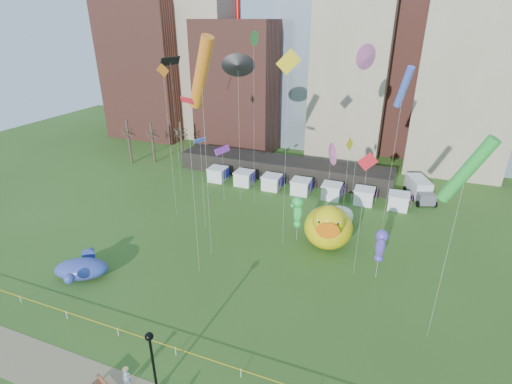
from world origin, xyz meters
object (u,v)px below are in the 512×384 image
at_px(lamppost, 152,356).
at_px(whale_inflatable, 82,267).
at_px(small_duck, 341,216).
at_px(box_truck, 419,189).
at_px(seahorse_green, 298,210).
at_px(woman, 127,378).
at_px(seahorse_purple, 381,244).
at_px(big_duck, 328,226).

bearing_deg(lamppost, whale_inflatable, 149.91).
distance_m(small_duck, box_truck, 16.92).
bearing_deg(small_duck, box_truck, 66.54).
height_order(seahorse_green, lamppost, seahorse_green).
xyz_separation_m(box_truck, woman, (-20.66, -45.22, -0.63)).
bearing_deg(woman, lamppost, -10.64).
height_order(seahorse_purple, box_truck, seahorse_purple).
bearing_deg(big_duck, woman, -120.45).
xyz_separation_m(big_duck, seahorse_green, (-3.97, 0.09, 1.43)).
distance_m(small_duck, seahorse_purple, 12.15).
height_order(big_duck, whale_inflatable, big_duck).
bearing_deg(woman, small_duck, 50.43).
height_order(lamppost, box_truck, lamppost).
bearing_deg(seahorse_green, whale_inflatable, -119.86).
relative_size(whale_inflatable, woman, 4.10).
bearing_deg(seahorse_purple, big_duck, 143.23).
bearing_deg(woman, box_truck, 44.61).
distance_m(seahorse_green, whale_inflatable, 25.64).
height_order(small_duck, seahorse_purple, seahorse_purple).
height_order(seahorse_green, box_truck, seahorse_green).
relative_size(lamppost, box_truck, 0.81).
bearing_deg(seahorse_green, big_duck, 19.86).
xyz_separation_m(seahorse_green, woman, (-6.16, -25.68, -3.45)).
bearing_deg(seahorse_green, woman, -82.34).
relative_size(small_duck, whale_inflatable, 0.65).
relative_size(seahorse_green, lamppost, 1.02).
height_order(whale_inflatable, box_truck, box_truck).
xyz_separation_m(whale_inflatable, box_truck, (34.28, 35.54, 0.36)).
bearing_deg(seahorse_purple, box_truck, 77.79).
distance_m(small_duck, whale_inflatable, 32.70).
relative_size(box_truck, woman, 4.25).
bearing_deg(big_duck, seahorse_green, 169.86).
distance_m(big_duck, whale_inflatable, 28.64).
height_order(lamppost, woman, lamppost).
bearing_deg(lamppost, woman, -169.81).
bearing_deg(seahorse_green, small_duck, 73.41).
relative_size(small_duck, seahorse_purple, 0.77).
relative_size(seahorse_purple, woman, 3.44).
bearing_deg(small_duck, big_duck, -82.87).
bearing_deg(small_duck, seahorse_purple, -48.12).
xyz_separation_m(seahorse_green, box_truck, (14.50, 19.54, -2.82)).
relative_size(big_duck, lamppost, 1.45).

